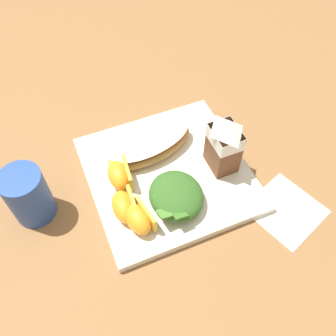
{
  "coord_description": "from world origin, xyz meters",
  "views": [
    {
      "loc": [
        0.35,
        -0.15,
        0.56
      ],
      "look_at": [
        0.0,
        0.0,
        0.03
      ],
      "focal_mm": 39.45,
      "sensor_mm": 36.0,
      "label": 1
    }
  ],
  "objects": [
    {
      "name": "orange_wedge_front",
      "position": [
        -0.01,
        -0.09,
        0.04
      ],
      "size": [
        0.06,
        0.04,
        0.04
      ],
      "color": "orange",
      "rests_on": "white_plate"
    },
    {
      "name": "green_salad_pile",
      "position": [
        0.06,
        -0.01,
        0.04
      ],
      "size": [
        0.1,
        0.09,
        0.04
      ],
      "color": "#336023",
      "rests_on": "white_plate"
    },
    {
      "name": "cheesy_pizza_bread",
      "position": [
        -0.06,
        -0.01,
        0.03
      ],
      "size": [
        0.11,
        0.18,
        0.04
      ],
      "color": "tan",
      "rests_on": "white_plate"
    },
    {
      "name": "orange_wedge_middle",
      "position": [
        0.05,
        -0.1,
        0.04
      ],
      "size": [
        0.06,
        0.04,
        0.04
      ],
      "color": "orange",
      "rests_on": "white_plate"
    },
    {
      "name": "orange_wedge_rear",
      "position": [
        0.08,
        -0.08,
        0.04
      ],
      "size": [
        0.07,
        0.05,
        0.04
      ],
      "color": "orange",
      "rests_on": "white_plate"
    },
    {
      "name": "ground",
      "position": [
        0.0,
        0.0,
        0.0
      ],
      "size": [
        3.0,
        3.0,
        0.0
      ],
      "primitive_type": "plane",
      "color": "olive"
    },
    {
      "name": "paper_napkin",
      "position": [
        0.15,
        0.16,
        0.0
      ],
      "size": [
        0.14,
        0.14,
        0.0
      ],
      "primitive_type": "cube",
      "rotation": [
        0.0,
        0.0,
        0.35
      ],
      "color": "white",
      "rests_on": "ground"
    },
    {
      "name": "white_plate",
      "position": [
        0.0,
        0.0,
        0.01
      ],
      "size": [
        0.28,
        0.28,
        0.02
      ],
      "primitive_type": "cube",
      "color": "white",
      "rests_on": "ground"
    },
    {
      "name": "drinking_blue_cup",
      "position": [
        -0.02,
        -0.24,
        0.05
      ],
      "size": [
        0.07,
        0.07,
        0.1
      ],
      "primitive_type": "cylinder",
      "color": "#284CA3",
      "rests_on": "ground"
    },
    {
      "name": "milk_carton",
      "position": [
        0.02,
        0.09,
        0.08
      ],
      "size": [
        0.06,
        0.05,
        0.11
      ],
      "color": "brown",
      "rests_on": "white_plate"
    }
  ]
}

